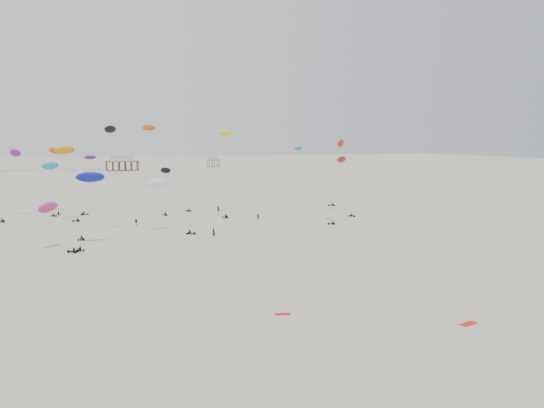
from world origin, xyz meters
name	(u,v)px	position (x,y,z in m)	size (l,w,h in m)	color
ground_plane	(178,190)	(0.00, 200.00, 0.00)	(900.00, 900.00, 0.00)	#C1B399
pavilion_main	(122,164)	(-10.00, 350.00, 4.22)	(21.00, 13.00, 9.80)	brown
pavilion_small	(213,162)	(60.00, 380.00, 3.49)	(9.00, 7.00, 8.00)	brown
pier_fence	(38,171)	(-62.00, 350.00, 0.77)	(80.20, 0.20, 1.50)	black
rig_0	(343,168)	(31.74, 115.84, 12.57)	(5.03, 12.81, 17.14)	black
rig_1	(102,161)	(-33.72, 102.56, 16.05)	(9.53, 10.51, 24.32)	black
rig_2	(310,168)	(31.29, 137.39, 11.68)	(9.98, 13.35, 20.79)	black
rig_3	(153,148)	(-18.28, 136.11, 18.30)	(5.12, 14.29, 25.87)	black
rig_4	(55,159)	(-44.34, 143.12, 15.33)	(5.19, 12.17, 19.26)	black
rig_5	(171,180)	(-12.53, 140.98, 8.77)	(7.56, 13.47, 15.24)	black
rig_6	(163,192)	(-20.98, 101.15, 8.97)	(9.96, 8.15, 13.06)	black
rig_7	(89,184)	(-36.74, 90.81, 12.09)	(6.06, 7.68, 14.83)	black
rig_8	(51,213)	(-43.68, 89.20, 6.94)	(7.66, 8.65, 9.97)	black
rig_9	(88,183)	(-36.18, 137.70, 8.67)	(4.95, 4.67, 16.56)	black
rig_10	(12,168)	(-54.70, 136.24, 13.34)	(6.40, 11.88, 18.89)	black
rig_11	(66,159)	(-41.33, 126.20, 15.89)	(6.03, 5.35, 19.46)	black
rig_12	(52,174)	(-45.50, 143.36, 11.07)	(5.42, 9.17, 14.64)	black
rig_13	(225,156)	(-1.17, 121.29, 16.18)	(4.70, 9.29, 23.54)	black
rig_14	(339,156)	(21.68, 99.06, 16.64)	(6.32, 5.09, 20.96)	black
spectator_0	(214,237)	(-11.97, 91.54, 0.00)	(0.80, 0.55, 2.19)	black
spectator_1	(258,220)	(4.72, 111.03, 0.00)	(0.96, 0.56, 1.96)	black
spectator_2	(136,225)	(-25.88, 112.98, 0.00)	(1.18, 0.63, 1.99)	black
spectator_3	(218,212)	(-1.20, 129.24, 0.00)	(0.81, 0.56, 2.23)	black
grounded_kite_a	(469,324)	(1.89, 29.07, 0.00)	(2.20, 0.90, 0.08)	red
grounded_kite_b	(283,314)	(-16.59, 39.47, 0.00)	(1.80, 0.70, 0.07)	red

